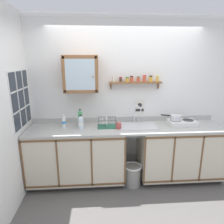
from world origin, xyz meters
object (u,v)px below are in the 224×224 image
at_px(hot_plate_stove, 182,123).
at_px(wall_cabinet, 81,74).
at_px(bottle_water_clear_0, 81,123).
at_px(trash_bin, 133,175).
at_px(bottle_soda_green_1, 80,119).
at_px(dish_rack, 107,125).
at_px(saucepan, 176,117).
at_px(mug, 118,126).
at_px(bottle_opaque_white_2, 64,122).
at_px(sink, 138,127).
at_px(warning_sign, 140,107).

xyz_separation_m(hot_plate_stove, wall_cabinet, (-1.64, 0.13, 0.79)).
relative_size(bottle_water_clear_0, trash_bin, 0.68).
bearing_deg(bottle_soda_green_1, dish_rack, -5.97).
distance_m(bottle_water_clear_0, wall_cabinet, 0.76).
xyz_separation_m(saucepan, dish_rack, (-1.14, -0.02, -0.09)).
xyz_separation_m(mug, trash_bin, (0.23, -0.11, -0.81)).
height_order(bottle_opaque_white_2, mug, bottle_opaque_white_2).
distance_m(mug, trash_bin, 0.85).
height_order(mug, trash_bin, mug).
xyz_separation_m(sink, bottle_soda_green_1, (-0.93, 0.04, 0.15)).
bearing_deg(trash_bin, saucepan, 17.05).
bearing_deg(hot_plate_stove, wall_cabinet, 175.32).
distance_m(bottle_soda_green_1, trash_bin, 1.24).
distance_m(sink, mug, 0.35).
relative_size(sink, dish_rack, 1.93).
relative_size(wall_cabinet, warning_sign, 2.22).
distance_m(bottle_water_clear_0, trash_bin, 1.19).
height_order(mug, warning_sign, warning_sign).
distance_m(wall_cabinet, trash_bin, 1.81).
relative_size(warning_sign, trash_bin, 0.74).
xyz_separation_m(mug, warning_sign, (0.41, 0.38, 0.20)).
distance_m(saucepan, dish_rack, 1.14).
bearing_deg(bottle_water_clear_0, warning_sign, 19.11).
height_order(bottle_opaque_white_2, dish_rack, bottle_opaque_white_2).
bearing_deg(sink, mug, -163.04).
height_order(sink, bottle_water_clear_0, sink).
bearing_deg(mug, warning_sign, 42.61).
bearing_deg(wall_cabinet, mug, -21.80).
bearing_deg(trash_bin, warning_sign, 69.50).
distance_m(bottle_water_clear_0, bottle_opaque_white_2, 0.28).
bearing_deg(bottle_water_clear_0, mug, -3.07).
bearing_deg(dish_rack, warning_sign, 25.45).
xyz_separation_m(hot_plate_stove, warning_sign, (-0.66, 0.28, 0.21)).
height_order(dish_rack, trash_bin, dish_rack).
height_order(bottle_soda_green_1, bottle_opaque_white_2, bottle_soda_green_1).
xyz_separation_m(bottle_soda_green_1, dish_rack, (0.42, -0.04, -0.10)).
bearing_deg(mug, trash_bin, -25.05).
height_order(sink, mug, sink).
relative_size(bottle_water_clear_0, bottle_opaque_white_2, 1.08).
height_order(sink, warning_sign, warning_sign).
height_order(sink, hot_plate_stove, sink).
bearing_deg(sink, wall_cabinet, 171.84).
height_order(saucepan, bottle_soda_green_1, bottle_soda_green_1).
bearing_deg(hot_plate_stove, warning_sign, 156.88).
xyz_separation_m(saucepan, bottle_soda_green_1, (-1.56, 0.02, 0.00)).
relative_size(bottle_water_clear_0, bottle_soda_green_1, 0.80).
height_order(hot_plate_stove, saucepan, saucepan).
height_order(saucepan, bottle_opaque_white_2, bottle_opaque_white_2).
height_order(bottle_water_clear_0, trash_bin, bottle_water_clear_0).
height_order(bottle_opaque_white_2, wall_cabinet, wall_cabinet).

